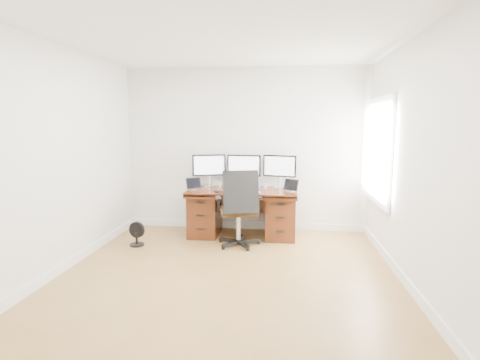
# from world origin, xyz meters

# --- Properties ---
(ground) EXTENTS (4.50, 4.50, 0.00)m
(ground) POSITION_xyz_m (0.00, 0.00, 0.00)
(ground) COLOR olive
(ground) RESTS_ON ground
(back_wall) EXTENTS (4.00, 0.10, 2.70)m
(back_wall) POSITION_xyz_m (0.00, 2.25, 1.35)
(back_wall) COLOR silver
(back_wall) RESTS_ON ground
(right_wall) EXTENTS (0.10, 4.50, 2.70)m
(right_wall) POSITION_xyz_m (2.00, 0.11, 1.35)
(right_wall) COLOR silver
(right_wall) RESTS_ON ground
(desk) EXTENTS (1.70, 0.80, 0.75)m
(desk) POSITION_xyz_m (0.00, 1.83, 0.40)
(desk) COLOR #451D0D
(desk) RESTS_ON ground
(office_chair) EXTENTS (0.74, 0.74, 1.14)m
(office_chair) POSITION_xyz_m (0.01, 1.28, 0.37)
(office_chair) COLOR black
(office_chair) RESTS_ON ground
(floor_fan) EXTENTS (0.25, 0.21, 0.35)m
(floor_fan) POSITION_xyz_m (-1.49, 1.14, 0.17)
(floor_fan) COLOR black
(floor_fan) RESTS_ON ground
(monitor_left) EXTENTS (0.53, 0.23, 0.53)m
(monitor_left) POSITION_xyz_m (-0.58, 2.07, 1.09)
(monitor_left) COLOR silver
(monitor_left) RESTS_ON desk
(monitor_center) EXTENTS (0.55, 0.15, 0.53)m
(monitor_center) POSITION_xyz_m (-0.00, 2.07, 1.09)
(monitor_center) COLOR silver
(monitor_center) RESTS_ON desk
(monitor_right) EXTENTS (0.53, 0.20, 0.53)m
(monitor_right) POSITION_xyz_m (0.58, 2.07, 1.09)
(monitor_right) COLOR silver
(monitor_right) RESTS_ON desk
(tablet_left) EXTENTS (0.24, 0.19, 0.19)m
(tablet_left) POSITION_xyz_m (-0.77, 1.75, 0.84)
(tablet_left) COLOR silver
(tablet_left) RESTS_ON desk
(tablet_right) EXTENTS (0.24, 0.18, 0.19)m
(tablet_right) POSITION_xyz_m (0.76, 1.75, 0.84)
(tablet_right) COLOR silver
(tablet_right) RESTS_ON desk
(keyboard) EXTENTS (0.30, 0.18, 0.01)m
(keyboard) POSITION_xyz_m (-0.05, 1.63, 0.76)
(keyboard) COLOR silver
(keyboard) RESTS_ON desk
(trackpad) EXTENTS (0.17, 0.17, 0.01)m
(trackpad) POSITION_xyz_m (0.22, 1.59, 0.76)
(trackpad) COLOR silver
(trackpad) RESTS_ON desk
(drawing_tablet) EXTENTS (0.28, 0.23, 0.01)m
(drawing_tablet) POSITION_xyz_m (-0.28, 1.59, 0.76)
(drawing_tablet) COLOR black
(drawing_tablet) RESTS_ON desk
(phone) EXTENTS (0.12, 0.07, 0.01)m
(phone) POSITION_xyz_m (0.05, 1.75, 0.76)
(phone) COLOR black
(phone) RESTS_ON desk
(figurine_brown) EXTENTS (0.03, 0.03, 0.09)m
(figurine_brown) POSITION_xyz_m (-0.39, 1.95, 0.80)
(figurine_brown) COLOR #9A7044
(figurine_brown) RESTS_ON desk
(figurine_orange) EXTENTS (0.03, 0.03, 0.09)m
(figurine_orange) POSITION_xyz_m (-0.27, 1.95, 0.80)
(figurine_orange) COLOR #F79851
(figurine_orange) RESTS_ON desk
(figurine_pink) EXTENTS (0.03, 0.03, 0.09)m
(figurine_pink) POSITION_xyz_m (-0.09, 1.95, 0.80)
(figurine_pink) COLOR pink
(figurine_pink) RESTS_ON desk
(figurine_yellow) EXTENTS (0.03, 0.03, 0.09)m
(figurine_yellow) POSITION_xyz_m (0.14, 1.95, 0.80)
(figurine_yellow) COLOR #DCD76F
(figurine_yellow) RESTS_ON desk
(figurine_blue) EXTENTS (0.03, 0.03, 0.09)m
(figurine_blue) POSITION_xyz_m (0.25, 1.95, 0.80)
(figurine_blue) COLOR #4576D7
(figurine_blue) RESTS_ON desk
(figurine_purple) EXTENTS (0.03, 0.03, 0.09)m
(figurine_purple) POSITION_xyz_m (0.36, 1.95, 0.80)
(figurine_purple) COLOR #A56DE1
(figurine_purple) RESTS_ON desk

